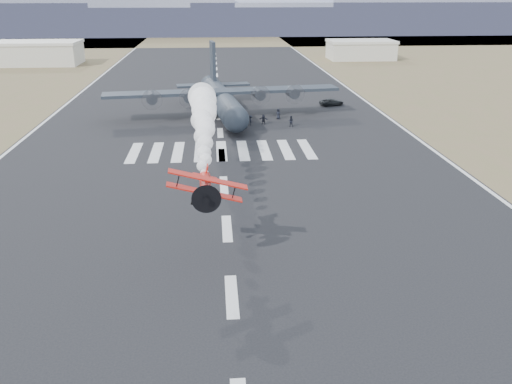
{
  "coord_description": "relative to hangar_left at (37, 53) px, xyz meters",
  "views": [
    {
      "loc": [
        -0.96,
        -22.51,
        21.2
      ],
      "look_at": [
        2.66,
        22.89,
        4.0
      ],
      "focal_mm": 38.0,
      "sensor_mm": 36.0,
      "label": 1
    }
  ],
  "objects": [
    {
      "name": "scrub_far",
      "position": [
        52.0,
        85.0,
        -3.41
      ],
      "size": [
        500.0,
        80.0,
        0.0
      ],
      "primitive_type": "cube",
      "color": "brown",
      "rests_on": "ground"
    },
    {
      "name": "runway_markings",
      "position": [
        52.0,
        -85.0,
        -3.4
      ],
      "size": [
        60.0,
        260.0,
        0.01
      ],
      "primitive_type": null,
      "color": "silver",
      "rests_on": "ground"
    },
    {
      "name": "ridge_seg_c",
      "position": [
        -13.0,
        115.0,
        5.09
      ],
      "size": [
        150.0,
        50.0,
        17.0
      ],
      "primitive_type": "cube",
      "color": "slate",
      "rests_on": "ground"
    },
    {
      "name": "ridge_seg_d",
      "position": [
        52.0,
        115.0,
        3.09
      ],
      "size": [
        150.0,
        50.0,
        13.0
      ],
      "primitive_type": "cube",
      "color": "slate",
      "rests_on": "ground"
    },
    {
      "name": "ridge_seg_e",
      "position": [
        117.0,
        115.0,
        4.09
      ],
      "size": [
        150.0,
        50.0,
        15.0
      ],
      "primitive_type": "cube",
      "color": "slate",
      "rests_on": "ground"
    },
    {
      "name": "ridge_seg_f",
      "position": [
        182.0,
        115.0,
        5.09
      ],
      "size": [
        150.0,
        50.0,
        17.0
      ],
      "primitive_type": "cube",
      "color": "slate",
      "rests_on": "ground"
    },
    {
      "name": "hangar_left",
      "position": [
        0.0,
        0.0,
        0.0
      ],
      "size": [
        24.5,
        14.5,
        6.7
      ],
      "color": "#B4B1A0",
      "rests_on": "ground"
    },
    {
      "name": "hangar_right",
      "position": [
        98.0,
        5.0,
        -0.4
      ],
      "size": [
        20.5,
        12.5,
        5.9
      ],
      "color": "#B4B1A0",
      "rests_on": "ground"
    },
    {
      "name": "aerobatic_biplane",
      "position": [
        50.23,
        -126.59,
        2.86
      ],
      "size": [
        6.24,
        5.73,
        3.24
      ],
      "rotation": [
        0.0,
        0.26,
        0.02
      ],
      "color": "red"
    },
    {
      "name": "smoke_trail",
      "position": [
        49.77,
        -96.4,
        3.14
      ],
      "size": [
        4.04,
        37.19,
        4.04
      ],
      "rotation": [
        0.0,
        0.0,
        0.02
      ],
      "color": "white"
    },
    {
      "name": "transport_aircraft",
      "position": [
        52.56,
        -72.33,
        -0.38
      ],
      "size": [
        40.67,
        33.39,
        11.73
      ],
      "rotation": [
        0.0,
        0.0,
        0.12
      ],
      "color": "#1F242F",
      "rests_on": "ground"
    },
    {
      "name": "support_vehicle",
      "position": [
        73.79,
        -65.53,
        -2.76
      ],
      "size": [
        5.08,
        3.51,
        1.29
      ],
      "primitive_type": "imported",
      "rotation": [
        0.0,
        0.0,
        1.89
      ],
      "color": "black",
      "rests_on": "ground"
    },
    {
      "name": "crew_a",
      "position": [
        47.8,
        -76.6,
        -2.59
      ],
      "size": [
        0.76,
        0.77,
        1.63
      ],
      "primitive_type": "imported",
      "rotation": [
        0.0,
        0.0,
        0.81
      ],
      "color": "black",
      "rests_on": "ground"
    },
    {
      "name": "crew_b",
      "position": [
        54.18,
        -78.61,
        -2.51
      ],
      "size": [
        0.68,
        0.95,
        1.79
      ],
      "primitive_type": "imported",
      "rotation": [
        0.0,
        0.0,
        1.39
      ],
      "color": "black",
      "rests_on": "ground"
    },
    {
      "name": "crew_c",
      "position": [
        57.13,
        -80.39,
        -2.58
      ],
      "size": [
        0.54,
        1.09,
        1.65
      ],
      "primitive_type": "imported",
      "rotation": [
        0.0,
        0.0,
        1.61
      ],
      "color": "black",
      "rests_on": "ground"
    },
    {
      "name": "crew_d",
      "position": [
        56.2,
        -81.86,
        -2.61
      ],
      "size": [
        1.04,
        0.79,
        1.59
      ],
      "primitive_type": "imported",
      "rotation": [
        0.0,
        0.0,
        5.89
      ],
      "color": "black",
      "rests_on": "ground"
    },
    {
      "name": "crew_e",
      "position": [
        62.16,
        -76.19,
        -2.51
      ],
      "size": [
        1.03,
        0.93,
        1.8
      ],
      "primitive_type": "imported",
      "rotation": [
        0.0,
        0.0,
        5.7
      ],
      "color": "black",
      "rests_on": "ground"
    },
    {
      "name": "crew_f",
      "position": [
        59.26,
        -79.79,
        -2.59
      ],
      "size": [
        1.59,
        0.94,
        1.64
      ],
      "primitive_type": "imported",
      "rotation": [
        0.0,
        0.0,
        5.96
      ],
      "color": "black",
      "rests_on": "ground"
    },
    {
      "name": "crew_g",
      "position": [
        56.35,
        -82.17,
        -2.51
      ],
      "size": [
        0.77,
        0.82,
        1.79
      ],
      "primitive_type": "imported",
      "rotation": [
        0.0,
        0.0,
        1.13
      ],
      "color": "black",
      "rests_on": "ground"
    },
    {
      "name": "crew_h",
      "position": [
        63.57,
        -81.66,
        -2.54
      ],
      "size": [
        0.92,
        0.67,
        1.74
      ],
      "primitive_type": "imported",
      "rotation": [
        0.0,
        0.0,
        2.96
      ],
      "color": "black",
      "rests_on": "ground"
    }
  ]
}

